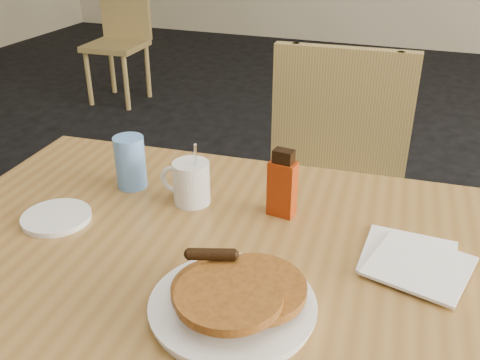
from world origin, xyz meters
name	(u,v)px	position (x,y,z in m)	size (l,w,h in m)	color
main_table	(240,280)	(0.00, -0.07, 0.71)	(1.39, 0.99, 0.75)	olive
chair_main_far	(330,179)	(0.03, 0.66, 0.57)	(0.45, 0.45, 0.96)	#A78E4E
chair_wall_extra	(120,30)	(-1.92, 2.60, 0.51)	(0.41, 0.41, 0.86)	#A78E4E
pancake_plate	(233,299)	(0.04, -0.20, 0.77)	(0.27, 0.27, 0.08)	white
coffee_mug	(190,182)	(-0.17, 0.10, 0.80)	(0.11, 0.08, 0.15)	white
syrup_bottle	(282,185)	(0.03, 0.12, 0.82)	(0.06, 0.04, 0.15)	maroon
napkin_stack	(414,261)	(0.30, 0.03, 0.76)	(0.20, 0.21, 0.01)	white
blue_tumbler	(130,162)	(-0.33, 0.12, 0.81)	(0.07, 0.07, 0.12)	#6198E4
side_saucer	(56,217)	(-0.40, -0.07, 0.76)	(0.14, 0.14, 0.01)	white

